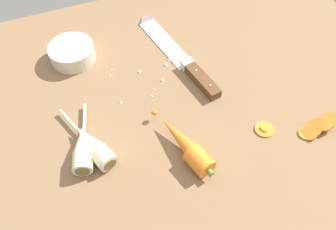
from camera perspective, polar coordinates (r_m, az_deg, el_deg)
name	(u,v)px	position (r cm, az deg, el deg)	size (l,w,h in cm)	color
ground_plane	(165,118)	(80.60, -0.52, -0.43)	(120.00, 90.00, 4.00)	brown
chefs_knife	(174,51)	(91.12, 1.00, 10.12)	(9.53, 34.75, 4.18)	silver
whole_carrot	(185,146)	(71.69, 2.76, -4.93)	(8.11, 18.58, 4.20)	orange
parsnip_front	(83,147)	(73.60, -13.39, -4.96)	(6.56, 17.23, 4.00)	beige
parsnip_mid_left	(92,145)	(73.43, -11.97, -4.70)	(8.66, 18.17, 4.00)	beige
carrot_slice_stack	(318,127)	(81.63, 22.78, -1.75)	(8.92, 3.94, 3.46)	orange
carrot_slice_stray_near	(265,129)	(78.72, 15.12, -2.11)	(4.14, 4.14, 0.70)	orange
prep_bowl	(72,52)	(91.68, -15.07, 9.61)	(11.00, 11.00, 4.00)	beige
mince_crumbs	(155,74)	(86.11, -2.09, 6.59)	(16.98, 12.01, 0.86)	silver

